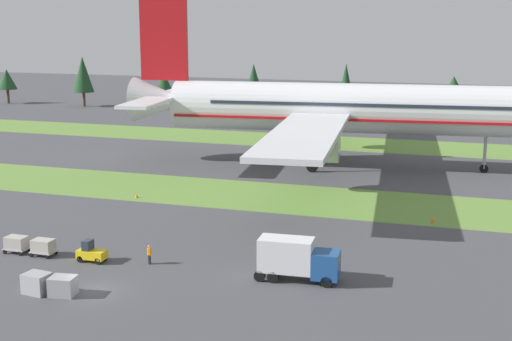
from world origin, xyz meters
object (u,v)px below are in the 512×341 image
object	(u,v)px
baggage_tug	(91,253)
cargo_dolly_lead	(43,246)
cargo_dolly_second	(17,243)
uld_container_0	(37,283)
ground_crew_marshaller	(149,254)
airliner	(334,108)
taxiway_marker_0	(137,196)
uld_container_1	(63,286)
taxiway_marker_1	(433,220)
catering_truck	(297,258)

from	to	relation	value
baggage_tug	cargo_dolly_lead	size ratio (longest dim) A/B	1.18
cargo_dolly_second	uld_container_0	bearing A→B (deg)	44.32
ground_crew_marshaller	airliner	bearing A→B (deg)	-53.99
uld_container_0	taxiway_marker_0	size ratio (longest dim) A/B	4.02
uld_container_1	taxiway_marker_1	size ratio (longest dim) A/B	3.32
catering_truck	taxiway_marker_0	xyz separation A→B (m)	(-25.71, 21.25, -1.70)
cargo_dolly_second	uld_container_0	xyz separation A→B (m)	(7.74, -8.04, -0.11)
taxiway_marker_0	baggage_tug	bearing A→B (deg)	-72.80
cargo_dolly_lead	airliner	bearing A→B (deg)	160.75
uld_container_1	airliner	bearing A→B (deg)	79.76
airliner	taxiway_marker_1	world-z (taller)	airliner
cargo_dolly_lead	uld_container_1	distance (m)	10.53
uld_container_0	taxiway_marker_1	xyz separation A→B (m)	(28.52, 30.28, -0.51)
airliner	cargo_dolly_lead	size ratio (longest dim) A/B	34.21
catering_truck	taxiway_marker_0	world-z (taller)	catering_truck
airliner	uld_container_1	size ratio (longest dim) A/B	37.82
ground_crew_marshaller	catering_truck	bearing A→B (deg)	-135.51
cargo_dolly_second	uld_container_1	bearing A→B (deg)	52.28
cargo_dolly_lead	cargo_dolly_second	bearing A→B (deg)	-90.00
baggage_tug	taxiway_marker_0	bearing A→B (deg)	-162.38
cargo_dolly_lead	uld_container_0	world-z (taller)	uld_container_0
cargo_dolly_second	uld_container_1	size ratio (longest dim) A/B	1.11
baggage_tug	cargo_dolly_lead	bearing A→B (deg)	-90.00
airliner	cargo_dolly_second	world-z (taller)	airliner
taxiway_marker_0	taxiway_marker_1	bearing A→B (deg)	0.02
uld_container_0	uld_container_1	world-z (taller)	uld_container_0
cargo_dolly_lead	taxiway_marker_0	bearing A→B (deg)	-174.77
taxiway_marker_0	taxiway_marker_1	world-z (taller)	taxiway_marker_1
uld_container_1	ground_crew_marshaller	bearing A→B (deg)	69.64
uld_container_1	taxiway_marker_1	distance (m)	39.94
uld_container_0	uld_container_1	xyz separation A→B (m)	(2.23, 0.21, -0.05)
cargo_dolly_second	uld_container_1	world-z (taller)	cargo_dolly_second
catering_truck	cargo_dolly_lead	bearing A→B (deg)	-91.39
uld_container_0	taxiway_marker_0	distance (m)	31.00
cargo_dolly_lead	taxiway_marker_1	world-z (taller)	cargo_dolly_lead
catering_truck	taxiway_marker_0	size ratio (longest dim) A/B	14.24
cargo_dolly_lead	cargo_dolly_second	size ratio (longest dim) A/B	1.00
cargo_dolly_lead	taxiway_marker_1	xyz separation A→B (m)	(33.36, 22.26, -0.62)
uld_container_1	baggage_tug	bearing A→B (deg)	104.73
catering_truck	taxiway_marker_0	distance (m)	33.40
cargo_dolly_lead	ground_crew_marshaller	bearing A→B (deg)	95.64
airliner	cargo_dolly_lead	distance (m)	51.54
baggage_tug	taxiway_marker_1	distance (m)	36.06
cargo_dolly_lead	uld_container_1	size ratio (longest dim) A/B	1.11
taxiway_marker_0	ground_crew_marshaller	bearing A→B (deg)	-60.23
uld_container_0	taxiway_marker_0	xyz separation A→B (m)	(-6.71, 30.26, -0.56)
uld_container_1	taxiway_marker_0	world-z (taller)	uld_container_1
baggage_tug	uld_container_0	xyz separation A→B (m)	(-0.19, -7.98, -0.00)
cargo_dolly_second	uld_container_0	distance (m)	11.16
taxiway_marker_1	airliner	bearing A→B (deg)	122.23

